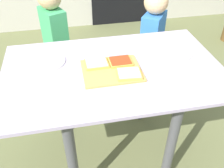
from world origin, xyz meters
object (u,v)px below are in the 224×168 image
at_px(dining_table, 113,87).
at_px(plate_white_left, 46,62).
at_px(cutting_board, 112,71).
at_px(pizza_slice_far_right, 120,61).
at_px(child_left, 55,37).
at_px(pizza_slice_far_left, 97,63).
at_px(child_right, 152,39).
at_px(pizza_slice_near_right, 129,74).
at_px(plate_white_right, 174,53).

relative_size(dining_table, plate_white_left, 5.65).
xyz_separation_m(dining_table, plate_white_left, (-0.38, 0.14, 0.14)).
bearing_deg(cutting_board, dining_table, 61.75).
bearing_deg(plate_white_left, pizza_slice_far_right, -13.95).
bearing_deg(pizza_slice_far_right, dining_table, -144.56).
distance_m(cutting_board, child_left, 0.87).
height_order(pizza_slice_far_left, child_right, child_right).
relative_size(pizza_slice_far_right, plate_white_left, 0.59).
height_order(pizza_slice_far_left, child_left, child_left).
distance_m(child_left, child_right, 0.81).
bearing_deg(pizza_slice_far_right, plate_white_left, 166.05).
bearing_deg(pizza_slice_far_left, pizza_slice_near_right, -40.74).
distance_m(pizza_slice_far_right, pizza_slice_near_right, 0.13).
distance_m(pizza_slice_near_right, plate_white_left, 0.51).
relative_size(dining_table, cutting_board, 3.85).
relative_size(pizza_slice_far_right, child_right, 0.14).
relative_size(cutting_board, plate_white_right, 1.47).
bearing_deg(child_left, plate_white_right, -42.16).
height_order(cutting_board, plate_white_left, cutting_board).
bearing_deg(pizza_slice_near_right, dining_table, 125.32).
height_order(pizza_slice_near_right, plate_white_right, pizza_slice_near_right).
xyz_separation_m(pizza_slice_far_left, child_right, (0.55, 0.58, -0.20)).
bearing_deg(dining_table, child_left, 113.56).
bearing_deg(pizza_slice_far_left, child_right, 46.35).
xyz_separation_m(dining_table, cutting_board, (-0.01, -0.03, 0.14)).
relative_size(dining_table, pizza_slice_near_right, 9.01).
bearing_deg(plate_white_left, cutting_board, -24.92).
bearing_deg(dining_table, plate_white_right, 12.62).
bearing_deg(pizza_slice_near_right, child_right, 61.19).
distance_m(dining_table, child_left, 0.83).
relative_size(pizza_slice_far_right, pizza_slice_near_right, 0.94).
bearing_deg(plate_white_left, plate_white_right, -3.61).
distance_m(cutting_board, pizza_slice_far_left, 0.10).
height_order(plate_white_left, child_left, child_left).
xyz_separation_m(plate_white_left, child_left, (0.05, 0.62, -0.16)).
xyz_separation_m(pizza_slice_near_right, plate_white_right, (0.34, 0.19, -0.02)).
xyz_separation_m(pizza_slice_far_right, plate_white_left, (-0.43, 0.11, -0.02)).
distance_m(pizza_slice_far_left, pizza_slice_far_right, 0.14).
bearing_deg(dining_table, child_right, 53.30).
relative_size(dining_table, child_left, 1.24).
relative_size(pizza_slice_far_left, pizza_slice_far_right, 1.01).
distance_m(cutting_board, plate_white_right, 0.44).
bearing_deg(pizza_slice_near_right, child_left, 115.01).
bearing_deg(cutting_board, child_right, 53.63).
bearing_deg(plate_white_right, dining_table, -167.38).
distance_m(cutting_board, child_right, 0.82).
distance_m(plate_white_right, child_left, 1.01).
distance_m(pizza_slice_far_right, plate_white_left, 0.44).
bearing_deg(plate_white_left, dining_table, -20.45).
relative_size(plate_white_right, child_left, 0.22).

